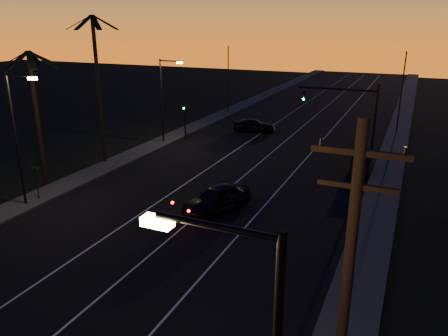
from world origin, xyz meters
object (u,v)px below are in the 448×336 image
at_px(utility_pole, 345,301).
at_px(signal_mast, 348,107).
at_px(lead_car, 217,199).
at_px(cross_car, 254,126).
at_px(right_car, 361,163).

xyz_separation_m(utility_pole, signal_mast, (-4.46, 29.99, -0.53)).
bearing_deg(lead_car, utility_pole, -54.78).
relative_size(utility_pole, signal_mast, 1.41).
distance_m(lead_car, cross_car, 22.44).
xyz_separation_m(signal_mast, cross_car, (-11.15, 6.32, -4.07)).
height_order(signal_mast, lead_car, signal_mast).
xyz_separation_m(utility_pole, lead_car, (-10.26, 14.53, -4.45)).
relative_size(signal_mast, cross_car, 1.37).
bearing_deg(cross_car, utility_pole, -66.74).
height_order(utility_pole, signal_mast, utility_pole).
distance_m(signal_mast, right_car, 5.53).
bearing_deg(lead_car, right_car, 57.86).
xyz_separation_m(signal_mast, lead_car, (-5.79, -15.47, -3.92)).
xyz_separation_m(signal_mast, right_car, (1.86, -3.28, -4.05)).
xyz_separation_m(right_car, cross_car, (-13.01, 9.60, -0.02)).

